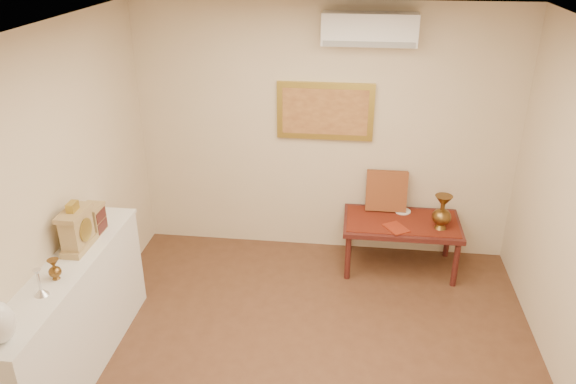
% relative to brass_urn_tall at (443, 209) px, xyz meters
% --- Properties ---
extents(ceiling, '(4.50, 4.50, 0.00)m').
position_rel_brass_urn_tall_xyz_m(ceiling, '(-1.22, -1.77, 1.92)').
color(ceiling, white).
rests_on(ceiling, ground).
extents(wall_back, '(4.00, 0.02, 2.70)m').
position_rel_brass_urn_tall_xyz_m(wall_back, '(-1.22, 0.48, 0.57)').
color(wall_back, beige).
rests_on(wall_back, ground).
extents(wall_left, '(0.02, 4.50, 2.70)m').
position_rel_brass_urn_tall_xyz_m(wall_left, '(-3.22, -1.77, 0.57)').
color(wall_left, beige).
rests_on(wall_left, ground).
extents(candlestick, '(0.10, 0.10, 0.21)m').
position_rel_brass_urn_tall_xyz_m(candlestick, '(-3.03, -2.12, 0.31)').
color(candlestick, silver).
rests_on(candlestick, display_ledge).
extents(brass_urn_small, '(0.09, 0.09, 0.21)m').
position_rel_brass_urn_tall_xyz_m(brass_urn_small, '(-3.03, -1.92, 0.31)').
color(brass_urn_small, brown).
rests_on(brass_urn_small, display_ledge).
extents(table_cloth, '(1.14, 0.59, 0.01)m').
position_rel_brass_urn_tall_xyz_m(table_cloth, '(-0.37, 0.11, -0.22)').
color(table_cloth, '#601C10').
rests_on(table_cloth, low_table).
extents(brass_urn_tall, '(0.20, 0.20, 0.44)m').
position_rel_brass_urn_tall_xyz_m(brass_urn_tall, '(0.00, 0.00, 0.00)').
color(brass_urn_tall, brown).
rests_on(brass_urn_tall, table_cloth).
extents(plate, '(0.17, 0.17, 0.01)m').
position_rel_brass_urn_tall_xyz_m(plate, '(-0.35, 0.32, -0.21)').
color(plate, silver).
rests_on(plate, table_cloth).
extents(menu, '(0.28, 0.31, 0.01)m').
position_rel_brass_urn_tall_xyz_m(menu, '(-0.44, -0.07, -0.21)').
color(menu, maroon).
rests_on(menu, table_cloth).
extents(cushion, '(0.43, 0.19, 0.44)m').
position_rel_brass_urn_tall_xyz_m(cushion, '(-0.54, 0.36, -0.00)').
color(cushion, '#5E1612').
rests_on(cushion, table_cloth).
extents(display_ledge, '(0.37, 2.02, 0.98)m').
position_rel_brass_urn_tall_xyz_m(display_ledge, '(-3.05, -1.77, -0.29)').
color(display_ledge, silver).
rests_on(display_ledge, floor).
extents(mantel_clock, '(0.17, 0.36, 0.41)m').
position_rel_brass_urn_tall_xyz_m(mantel_clock, '(-3.06, -1.49, 0.38)').
color(mantel_clock, tan).
rests_on(mantel_clock, display_ledge).
extents(wooden_chest, '(0.16, 0.21, 0.24)m').
position_rel_brass_urn_tall_xyz_m(wooden_chest, '(-3.05, -1.21, 0.33)').
color(wooden_chest, tan).
rests_on(wooden_chest, display_ledge).
extents(low_table, '(1.20, 0.70, 0.55)m').
position_rel_brass_urn_tall_xyz_m(low_table, '(-0.37, 0.11, -0.29)').
color(low_table, '#471915').
rests_on(low_table, floor).
extents(painting, '(1.00, 0.06, 0.60)m').
position_rel_brass_urn_tall_xyz_m(painting, '(-1.22, 0.45, 0.82)').
color(painting, '#B19838').
rests_on(painting, wall_back).
extents(ac_unit, '(0.90, 0.25, 0.30)m').
position_rel_brass_urn_tall_xyz_m(ac_unit, '(-0.82, 0.35, 1.67)').
color(ac_unit, white).
rests_on(ac_unit, wall_back).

